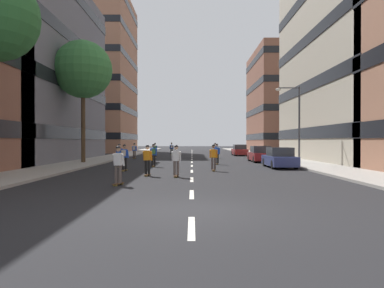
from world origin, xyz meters
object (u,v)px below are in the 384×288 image
Objects in this scene: parked_car_mid at (240,150)px; skater_10 at (215,150)px; parked_car_near at (280,158)px; skater_11 at (118,163)px; parked_car_far at (260,155)px; skater_6 at (154,154)px; skater_0 at (119,154)px; skater_3 at (214,156)px; street_tree_mid at (83,70)px; skater_1 at (176,159)px; skater_7 at (172,148)px; skater_2 at (148,159)px; skater_5 at (155,149)px; skater_4 at (134,150)px; skater_9 at (217,153)px; streetlamp_right at (295,116)px; skater_8 at (124,156)px.

skater_10 reaches higher than parked_car_mid.
parked_car_near is 2.47× the size of skater_11.
skater_6 reaches higher than parked_car_far.
skater_0 is 1.00× the size of skater_3.
street_tree_mid is at bearing 163.50° from parked_car_near.
skater_10 is (-3.85, 14.21, 0.32)m from parked_car_near.
skater_0 is at bearing 122.91° from skater_1.
street_tree_mid is 6.01× the size of skater_7.
skater_7 is at bearing 168.36° from parked_car_mid.
street_tree_mid is at bearing 145.21° from skater_3.
street_tree_mid is 9.46m from skater_0.
skater_0 is 1.00× the size of skater_11.
skater_2 is at bearing -65.60° from skater_0.
parked_car_far is 14.14m from skater_5.
skater_0 and skater_3 have the same top height.
skater_6 is at bearing 88.20° from skater_11.
skater_11 is (1.15, -26.66, -0.03)m from skater_5.
parked_car_mid is 12.34m from skater_5.
skater_3 is 20.08m from skater_5.
skater_6 is at bearing 139.69° from skater_3.
skater_6 is (3.57, -12.74, 0.00)m from skater_4.
skater_1 is 1.00× the size of skater_7.
skater_9 is (0.69, 6.55, 0.00)m from skater_3.
skater_7 is at bearing 119.82° from parked_car_far.
parked_car_near is at bearing -39.82° from skater_9.
skater_9 is (5.02, -20.20, -0.03)m from skater_7.
skater_1 and skater_10 have the same top height.
skater_0 is 7.61m from skater_3.
street_tree_mid is 10.56m from skater_6.
skater_1 is at bearing -117.46° from parked_car_far.
skater_2 is 21.03m from skater_10.
street_tree_mid is at bearing -109.25° from skater_7.
skater_6 is at bearing -30.66° from street_tree_mid.
parked_car_far is at bearing -25.31° from skater_4.
skater_0 and skater_9 have the same top height.
skater_6 and skater_7 have the same top height.
skater_1 is 1.00× the size of skater_5.
street_tree_mid reaches higher than skater_1.
skater_0 is 1.00× the size of skater_10.
street_tree_mid is at bearing 177.39° from streetlamp_right.
skater_7 is 1.00× the size of skater_8.
skater_4 is (-15.36, 9.66, -3.12)m from streetlamp_right.
skater_6 is at bearing -114.23° from parked_car_mid.
skater_5 is 1.00× the size of skater_8.
skater_4 and skater_6 have the same top height.
skater_10 is (-6.15, 10.28, -3.12)m from streetlamp_right.
parked_car_near is 14.28m from skater_11.
skater_11 is at bearing -91.80° from skater_6.
skater_11 is (2.16, -10.67, 0.00)m from skater_0.
skater_8 reaches higher than parked_car_mid.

